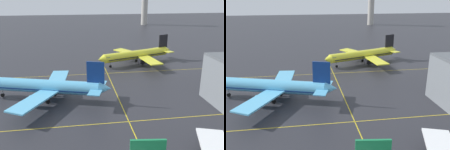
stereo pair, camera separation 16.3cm
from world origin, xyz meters
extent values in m
cylinder|color=#5BB7E5|center=(-19.18, 47.23, 3.75)|extent=(28.98, 12.11, 3.48)
cone|color=#5BB7E5|center=(-3.82, 42.39, 4.12)|extent=(3.79, 4.03, 3.30)
cube|color=navy|center=(-6.09, 43.11, 8.05)|extent=(4.29, 1.63, 5.49)
cube|color=#5BB7E5|center=(-4.83, 45.59, 4.12)|extent=(4.22, 5.42, 0.22)
cube|color=#5BB7E5|center=(-6.48, 40.35, 4.12)|extent=(4.22, 5.42, 0.22)
cube|color=#5BB7E5|center=(-15.97, 54.38, 3.20)|extent=(6.05, 14.12, 0.37)
cube|color=#5BB7E5|center=(-20.64, 39.54, 3.20)|extent=(10.90, 14.29, 0.37)
cylinder|color=#5BB7E5|center=(-17.93, 51.82, 2.01)|extent=(3.54, 2.77, 1.92)
cylinder|color=#5BB7E5|center=(-20.79, 42.75, 2.01)|extent=(3.54, 2.77, 1.92)
cube|color=navy|center=(-19.18, 47.23, 3.32)|extent=(26.75, 11.44, 0.33)
cylinder|color=#99999E|center=(-30.53, 50.80, 1.51)|extent=(0.26, 0.26, 1.51)
cylinder|color=black|center=(-30.53, 50.80, 0.50)|extent=(1.08, 0.70, 1.01)
cylinder|color=#99999E|center=(-16.72, 48.95, 1.51)|extent=(0.26, 0.26, 1.51)
cylinder|color=black|center=(-16.72, 48.95, 0.50)|extent=(1.08, 0.70, 1.01)
cylinder|color=#99999E|center=(-18.15, 44.41, 1.51)|extent=(0.26, 0.26, 1.51)
cylinder|color=black|center=(-18.15, 44.41, 0.50)|extent=(1.08, 0.70, 1.01)
cylinder|color=yellow|center=(12.83, 77.14, 3.59)|extent=(27.49, 12.60, 3.33)
cone|color=yellow|center=(-1.42, 72.02, 3.59)|extent=(3.24, 3.84, 3.26)
cone|color=yellow|center=(27.33, 82.35, 3.94)|extent=(3.70, 3.92, 3.16)
cube|color=black|center=(25.19, 81.58, 7.70)|extent=(4.06, 1.72, 5.25)
cube|color=yellow|center=(24.71, 84.20, 3.94)|extent=(4.17, 5.23, 0.21)
cube|color=yellow|center=(26.49, 79.25, 3.94)|extent=(4.17, 5.23, 0.21)
cube|color=yellow|center=(11.14, 84.44, 3.06)|extent=(10.78, 13.56, 0.35)
cube|color=yellow|center=(16.17, 70.43, 3.06)|extent=(6.28, 13.62, 0.35)
cylinder|color=black|center=(11.13, 81.37, 1.93)|extent=(3.42, 2.74, 1.84)
cylinder|color=black|center=(14.21, 72.80, 1.93)|extent=(3.42, 2.74, 1.84)
cube|color=#385166|center=(0.48, 72.70, 4.07)|extent=(2.52, 3.41, 0.61)
cube|color=black|center=(12.83, 77.14, 3.17)|extent=(25.39, 11.87, 0.32)
cylinder|color=#99999E|center=(2.12, 73.30, 1.44)|extent=(0.25, 0.25, 1.44)
cylinder|color=black|center=(2.12, 73.30, 0.48)|extent=(1.04, 0.70, 0.96)
cylinder|color=#99999E|center=(13.71, 79.87, 1.44)|extent=(0.25, 0.25, 1.44)
cylinder|color=black|center=(13.71, 79.87, 0.48)|extent=(1.04, 0.70, 0.96)
cylinder|color=#99999E|center=(15.25, 75.59, 1.44)|extent=(0.25, 0.25, 1.44)
cylinder|color=black|center=(15.25, 75.59, 0.48)|extent=(1.04, 0.70, 0.96)
cube|color=yellow|center=(0.00, 32.30, 0.00)|extent=(165.95, 0.20, 0.01)
cube|color=yellow|center=(0.00, 66.61, 0.00)|extent=(165.95, 0.20, 0.01)
cube|color=yellow|center=(0.00, 32.30, 0.00)|extent=(0.20, 113.21, 0.01)
cylinder|color=#ADA89E|center=(49.33, 194.02, 16.83)|extent=(5.20, 5.20, 33.66)
camera|label=1|loc=(-11.17, -14.90, 26.87)|focal=40.13mm
camera|label=2|loc=(-11.01, -14.92, 26.87)|focal=40.13mm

